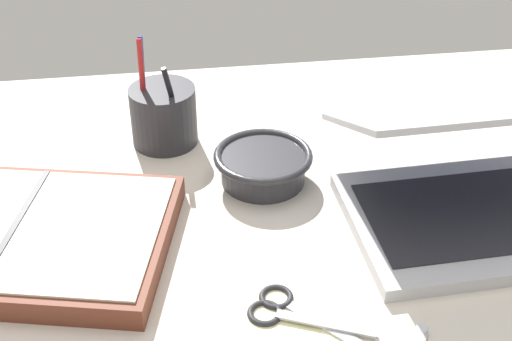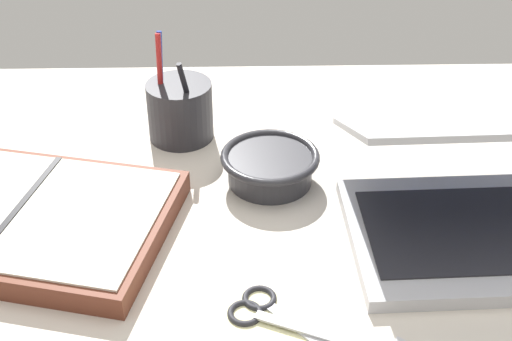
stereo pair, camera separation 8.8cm
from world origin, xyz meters
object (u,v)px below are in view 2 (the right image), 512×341
object	(u,v)px
pen_cup	(180,110)
scissors	(266,312)
bowl	(270,166)
planner	(21,218)
laptop	(479,197)

from	to	relation	value
pen_cup	scissors	size ratio (longest dim) A/B	1.24
bowl	planner	world-z (taller)	bowl
laptop	bowl	bearing A→B (deg)	154.27
laptop	bowl	distance (cm)	27.70
bowl	planner	xyz separation A→B (cm)	(-31.64, -9.75, -0.92)
pen_cup	laptop	bearing A→B (deg)	-31.53
pen_cup	planner	size ratio (longest dim) A/B	0.40
laptop	bowl	size ratio (longest dim) A/B	2.42
laptop	scissors	bearing A→B (deg)	-153.65
planner	laptop	bearing A→B (deg)	12.09
bowl	laptop	bearing A→B (deg)	-23.84
pen_cup	scissors	xyz separation A→B (cm)	(11.55, -37.84, -4.20)
bowl	pen_cup	xyz separation A→B (cm)	(-13.04, 12.33, 1.99)
pen_cup	planner	world-z (taller)	pen_cup
laptop	pen_cup	distance (cm)	44.91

